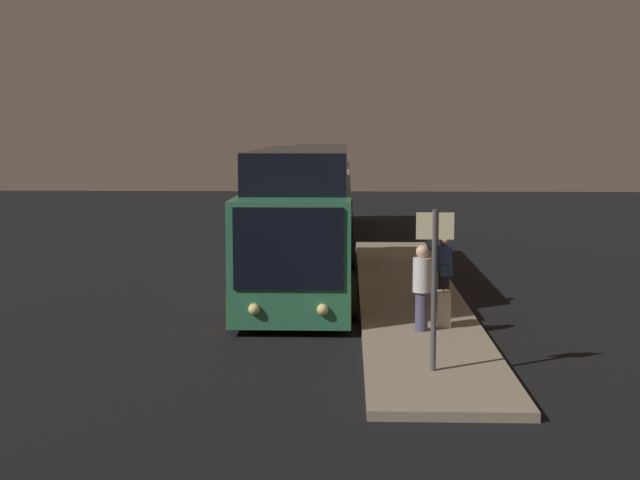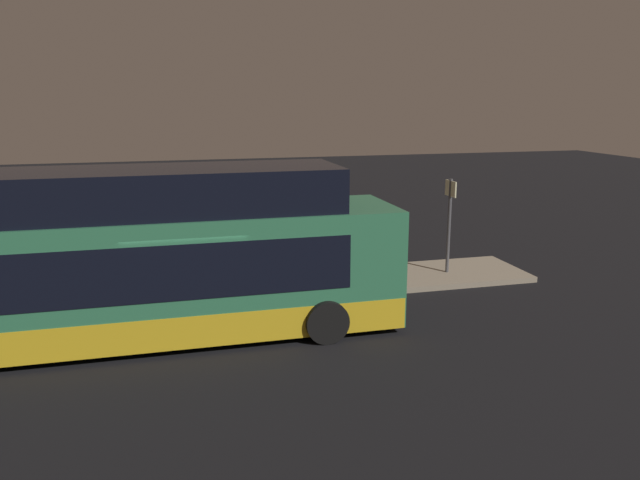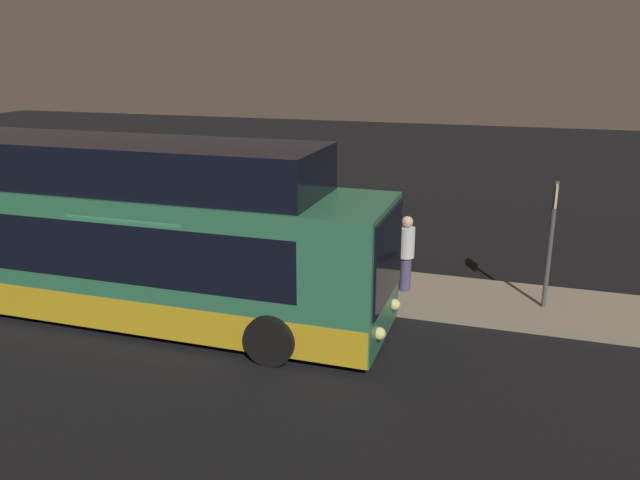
% 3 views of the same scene
% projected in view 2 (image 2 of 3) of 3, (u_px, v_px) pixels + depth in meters
% --- Properties ---
extents(ground, '(80.00, 80.00, 0.00)m').
position_uv_depth(ground, '(187.00, 336.00, 14.00)').
color(ground, black).
extents(platform, '(20.00, 2.53, 0.16)m').
position_uv_depth(platform, '(181.00, 294.00, 16.69)').
color(platform, gray).
rests_on(platform, ground).
extents(bus_lead, '(11.67, 2.86, 3.76)m').
position_uv_depth(bus_lead, '(132.00, 266.00, 13.44)').
color(bus_lead, '#2D704C').
rests_on(bus_lead, ground).
extents(passenger_boarding, '(0.59, 0.42, 1.58)m').
position_uv_depth(passenger_boarding, '(229.00, 251.00, 17.54)').
color(passenger_boarding, '#2D2D33').
rests_on(passenger_boarding, platform).
extents(passenger_waiting, '(0.53, 0.53, 1.78)m').
position_uv_depth(passenger_waiting, '(348.00, 246.00, 17.56)').
color(passenger_waiting, '#4C476B').
rests_on(passenger_waiting, platform).
extents(suitcase, '(0.43, 0.28, 0.98)m').
position_uv_depth(suitcase, '(328.00, 263.00, 18.05)').
color(suitcase, beige).
rests_on(suitcase, platform).
extents(sign_post, '(0.10, 0.64, 2.77)m').
position_uv_depth(sign_post, '(449.00, 215.00, 18.11)').
color(sign_post, '#4C4C51').
rests_on(sign_post, platform).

